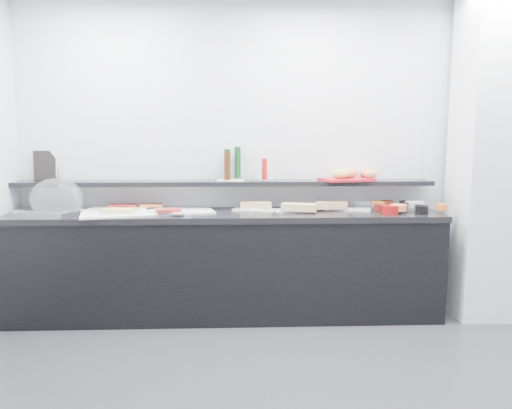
{
  "coord_description": "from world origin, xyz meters",
  "views": [
    {
      "loc": [
        -0.6,
        -2.45,
        1.55
      ],
      "look_at": [
        -0.45,
        1.45,
        1.0
      ],
      "focal_mm": 35.0,
      "sensor_mm": 36.0,
      "label": 1
    }
  ],
  "objects_px": {
    "sandwich_plate_mid": "(295,211)",
    "framed_print": "(46,165)",
    "carafe": "(427,163)",
    "bread_tray": "(346,179)",
    "condiment_tray": "(231,180)",
    "cloche_base": "(48,211)"
  },
  "relations": [
    {
      "from": "sandwich_plate_mid",
      "to": "framed_print",
      "type": "xyz_separation_m",
      "value": [
        -2.16,
        0.26,
        0.37
      ]
    },
    {
      "from": "carafe",
      "to": "sandwich_plate_mid",
      "type": "bearing_deg",
      "value": -171.12
    },
    {
      "from": "bread_tray",
      "to": "framed_print",
      "type": "bearing_deg",
      "value": 163.64
    },
    {
      "from": "sandwich_plate_mid",
      "to": "framed_print",
      "type": "distance_m",
      "value": 2.21
    },
    {
      "from": "framed_print",
      "to": "condiment_tray",
      "type": "distance_m",
      "value": 1.62
    },
    {
      "from": "cloche_base",
      "to": "sandwich_plate_mid",
      "type": "height_order",
      "value": "cloche_base"
    },
    {
      "from": "condiment_tray",
      "to": "carafe",
      "type": "relative_size",
      "value": 0.78
    },
    {
      "from": "bread_tray",
      "to": "cloche_base",
      "type": "bearing_deg",
      "value": 169.35
    },
    {
      "from": "sandwich_plate_mid",
      "to": "condiment_tray",
      "type": "bearing_deg",
      "value": 166.34
    },
    {
      "from": "cloche_base",
      "to": "sandwich_plate_mid",
      "type": "relative_size",
      "value": 1.39
    },
    {
      "from": "condiment_tray",
      "to": "carafe",
      "type": "xyz_separation_m",
      "value": [
        1.74,
        0.05,
        0.14
      ]
    },
    {
      "from": "condiment_tray",
      "to": "bread_tray",
      "type": "bearing_deg",
      "value": 0.66
    },
    {
      "from": "sandwich_plate_mid",
      "to": "carafe",
      "type": "height_order",
      "value": "carafe"
    },
    {
      "from": "cloche_base",
      "to": "bread_tray",
      "type": "relative_size",
      "value": 1.09
    },
    {
      "from": "cloche_base",
      "to": "condiment_tray",
      "type": "height_order",
      "value": "condiment_tray"
    },
    {
      "from": "carafe",
      "to": "bread_tray",
      "type": "bearing_deg",
      "value": -175.94
    },
    {
      "from": "framed_print",
      "to": "carafe",
      "type": "relative_size",
      "value": 0.87
    },
    {
      "from": "framed_print",
      "to": "bread_tray",
      "type": "relative_size",
      "value": 0.61
    },
    {
      "from": "cloche_base",
      "to": "condiment_tray",
      "type": "xyz_separation_m",
      "value": [
        1.52,
        0.13,
        0.24
      ]
    },
    {
      "from": "cloche_base",
      "to": "carafe",
      "type": "distance_m",
      "value": 3.28
    },
    {
      "from": "bread_tray",
      "to": "carafe",
      "type": "xyz_separation_m",
      "value": [
        0.73,
        0.05,
        0.14
      ]
    },
    {
      "from": "cloche_base",
      "to": "framed_print",
      "type": "relative_size",
      "value": 1.78
    }
  ]
}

